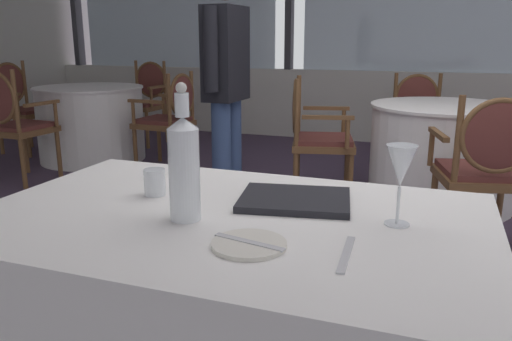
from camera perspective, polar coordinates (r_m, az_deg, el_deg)
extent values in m
plane|color=#47384C|center=(2.69, 13.06, -12.64)|extent=(13.28, 13.28, 0.00)
cube|color=beige|center=(6.27, 17.75, 6.66)|extent=(10.10, 0.12, 0.85)
cube|color=white|center=(1.38, -3.14, -5.30)|extent=(1.39, 0.89, 0.02)
cube|color=white|center=(1.55, -2.94, -18.46)|extent=(1.35, 0.86, 0.73)
cylinder|color=silver|center=(1.17, -0.80, -8.31)|extent=(0.17, 0.17, 0.01)
cube|color=silver|center=(1.17, -0.80, -8.07)|extent=(0.18, 0.05, 0.00)
cube|color=silver|center=(1.14, 10.13, -9.25)|extent=(0.03, 0.20, 0.00)
cylinder|color=white|center=(1.32, -8.08, -0.49)|extent=(0.08, 0.08, 0.24)
cone|color=white|center=(1.29, -8.29, 5.35)|extent=(0.08, 0.08, 0.03)
cylinder|color=white|center=(1.28, -8.36, 7.33)|extent=(0.04, 0.04, 0.06)
sphere|color=silver|center=(1.28, -8.43, 9.20)|extent=(0.03, 0.03, 0.03)
cylinder|color=white|center=(1.35, 15.57, -5.82)|extent=(0.06, 0.06, 0.00)
cylinder|color=white|center=(1.33, 15.72, -3.78)|extent=(0.01, 0.01, 0.10)
cone|color=white|center=(1.31, 16.03, 0.47)|extent=(0.08, 0.08, 0.11)
cylinder|color=white|center=(1.56, -11.34, -1.29)|extent=(0.06, 0.06, 0.08)
cube|color=black|center=(1.47, 4.40, -3.30)|extent=(0.35, 0.30, 0.02)
cylinder|color=white|center=(5.43, -18.37, 8.86)|extent=(1.08, 1.08, 0.02)
cylinder|color=white|center=(5.48, -18.06, 4.96)|extent=(1.05, 1.05, 0.73)
cube|color=brown|center=(6.08, -24.41, 5.84)|extent=(0.49, 0.49, 0.05)
cube|color=brown|center=(6.08, -24.45, 6.24)|extent=(0.45, 0.45, 0.04)
cylinder|color=brown|center=(6.11, -21.55, 4.01)|extent=(0.04, 0.04, 0.40)
cylinder|color=brown|center=(5.84, -24.28, 3.29)|extent=(0.04, 0.04, 0.40)
cylinder|color=brown|center=(6.40, -24.12, 4.18)|extent=(0.04, 0.04, 0.40)
cylinder|color=brown|center=(6.14, -26.82, 3.50)|extent=(0.04, 0.04, 0.40)
cylinder|color=brown|center=(6.33, -24.60, 8.79)|extent=(0.04, 0.04, 0.53)
ellipsoid|color=brown|center=(6.21, -26.08, 8.79)|extent=(0.07, 0.39, 0.45)
torus|color=brown|center=(6.21, -26.08, 8.79)|extent=(0.06, 0.46, 0.46)
cube|color=brown|center=(6.21, -22.83, 8.44)|extent=(0.37, 0.06, 0.03)
cylinder|color=brown|center=(6.12, -21.80, 7.43)|extent=(0.03, 0.03, 0.22)
cube|color=brown|center=(5.88, -26.32, 7.79)|extent=(0.37, 0.06, 0.03)
cylinder|color=brown|center=(5.78, -25.27, 6.71)|extent=(0.03, 0.03, 0.22)
cube|color=brown|center=(4.85, -24.93, 4.11)|extent=(0.49, 0.49, 0.05)
cube|color=brown|center=(4.84, -24.99, 4.61)|extent=(0.45, 0.45, 0.04)
cylinder|color=brown|center=(5.17, -24.52, 2.06)|extent=(0.04, 0.04, 0.42)
cylinder|color=brown|center=(4.88, -21.34, 1.72)|extent=(0.04, 0.04, 0.42)
cylinder|color=brown|center=(4.62, -24.77, 0.67)|extent=(0.04, 0.04, 0.42)
cylinder|color=brown|center=(4.53, -25.46, 7.01)|extent=(0.04, 0.04, 0.51)
cylinder|color=brown|center=(5.12, -25.66, 6.06)|extent=(0.03, 0.03, 0.22)
cube|color=brown|center=(4.65, -22.99, 6.98)|extent=(0.06, 0.37, 0.03)
cylinder|color=brown|center=(4.76, -21.64, 5.92)|extent=(0.03, 0.03, 0.22)
cube|color=brown|center=(4.94, -10.34, 5.15)|extent=(0.49, 0.49, 0.05)
cube|color=brown|center=(4.93, -10.36, 5.64)|extent=(0.45, 0.45, 0.04)
cylinder|color=brown|center=(4.93, -13.44, 2.31)|extent=(0.04, 0.04, 0.40)
cylinder|color=brown|center=(5.25, -10.86, 3.18)|extent=(0.04, 0.04, 0.40)
cylinder|color=brown|center=(4.71, -9.52, 1.94)|extent=(0.04, 0.04, 0.40)
cylinder|color=brown|center=(5.04, -7.08, 2.86)|extent=(0.04, 0.04, 0.40)
cylinder|color=brown|center=(4.63, -9.77, 7.81)|extent=(0.04, 0.04, 0.47)
cylinder|color=brown|center=(4.97, -7.25, 8.35)|extent=(0.04, 0.04, 0.47)
ellipsoid|color=brown|center=(4.79, -8.32, 8.37)|extent=(0.07, 0.39, 0.40)
torus|color=brown|center=(4.79, -8.32, 8.37)|extent=(0.06, 0.41, 0.41)
cube|color=brown|center=(4.71, -12.36, 7.62)|extent=(0.37, 0.06, 0.03)
cylinder|color=brown|center=(4.81, -13.67, 6.35)|extent=(0.03, 0.03, 0.22)
cube|color=brown|center=(5.13, -9.11, 8.30)|extent=(0.37, 0.06, 0.03)
cylinder|color=brown|center=(5.21, -10.38, 7.13)|extent=(0.03, 0.03, 0.22)
cube|color=brown|center=(6.15, -12.73, 7.01)|extent=(0.49, 0.49, 0.05)
cube|color=brown|center=(6.14, -12.75, 7.40)|extent=(0.45, 0.45, 0.04)
cylinder|color=brown|center=(5.91, -12.15, 4.45)|extent=(0.04, 0.04, 0.42)
cylinder|color=brown|center=(6.15, -15.21, 4.65)|extent=(0.04, 0.04, 0.42)
cylinder|color=brown|center=(6.23, -10.04, 5.07)|extent=(0.04, 0.04, 0.42)
cylinder|color=brown|center=(6.46, -13.03, 5.24)|extent=(0.04, 0.04, 0.42)
cylinder|color=brown|center=(6.17, -10.25, 9.73)|extent=(0.04, 0.04, 0.50)
cylinder|color=brown|center=(6.40, -13.29, 9.74)|extent=(0.04, 0.04, 0.50)
ellipsoid|color=brown|center=(6.29, -11.73, 9.97)|extent=(0.39, 0.07, 0.42)
torus|color=brown|center=(6.29, -11.73, 9.97)|extent=(0.43, 0.06, 0.43)
cube|color=brown|center=(5.96, -11.00, 9.24)|extent=(0.06, 0.37, 0.03)
cylinder|color=brown|center=(5.86, -11.72, 8.03)|extent=(0.03, 0.03, 0.22)
cube|color=brown|center=(6.26, -14.85, 9.26)|extent=(0.06, 0.37, 0.03)
cylinder|color=brown|center=(6.16, -15.59, 8.11)|extent=(0.03, 0.03, 0.22)
cylinder|color=white|center=(3.97, 20.67, 6.82)|extent=(1.08, 1.08, 0.02)
cylinder|color=white|center=(4.03, 20.20, 1.53)|extent=(1.05, 1.05, 0.73)
cube|color=brown|center=(4.86, 17.87, 4.54)|extent=(0.56, 0.56, 0.05)
cube|color=brown|center=(4.86, 17.91, 5.04)|extent=(0.51, 0.51, 0.04)
cylinder|color=brown|center=(4.76, 20.48, 1.34)|extent=(0.04, 0.04, 0.40)
cylinder|color=brown|center=(4.67, 15.73, 1.50)|extent=(0.04, 0.04, 0.40)
cylinder|color=brown|center=(5.14, 19.44, 2.36)|extent=(0.04, 0.04, 0.40)
cylinder|color=brown|center=(5.06, 15.03, 2.52)|extent=(0.04, 0.04, 0.40)
cylinder|color=brown|center=(5.06, 19.90, 7.67)|extent=(0.04, 0.04, 0.46)
cylinder|color=brown|center=(4.99, 15.39, 7.92)|extent=(0.04, 0.04, 0.46)
ellipsoid|color=brown|center=(5.03, 17.65, 8.08)|extent=(0.39, 0.14, 0.39)
torus|color=brown|center=(5.03, 17.65, 8.08)|extent=(0.40, 0.13, 0.40)
cube|color=brown|center=(4.87, 21.05, 7.20)|extent=(0.12, 0.37, 0.03)
cylinder|color=brown|center=(4.74, 21.34, 5.66)|extent=(0.03, 0.03, 0.22)
cube|color=brown|center=(4.76, 15.18, 7.52)|extent=(0.12, 0.37, 0.03)
cylinder|color=brown|center=(4.64, 15.35, 5.96)|extent=(0.03, 0.03, 0.22)
cube|color=brown|center=(3.90, 7.59, 2.92)|extent=(0.56, 0.56, 0.05)
cube|color=brown|center=(3.89, 7.61, 3.55)|extent=(0.51, 0.51, 0.04)
cylinder|color=brown|center=(4.15, 10.20, 0.28)|extent=(0.04, 0.04, 0.41)
cylinder|color=brown|center=(3.76, 10.57, -1.21)|extent=(0.04, 0.04, 0.41)
cylinder|color=brown|center=(4.14, 4.67, 0.44)|extent=(0.04, 0.04, 0.41)
cylinder|color=brown|center=(3.75, 4.48, -1.04)|extent=(0.04, 0.04, 0.41)
cylinder|color=brown|center=(4.05, 4.81, 7.25)|extent=(0.04, 0.04, 0.48)
cylinder|color=brown|center=(3.65, 4.63, 6.46)|extent=(0.04, 0.04, 0.48)
ellipsoid|color=brown|center=(3.85, 4.51, 7.24)|extent=(0.14, 0.39, 0.40)
torus|color=brown|center=(3.85, 4.51, 7.24)|extent=(0.13, 0.41, 0.42)
cube|color=brown|center=(4.10, 7.92, 6.97)|extent=(0.37, 0.12, 0.03)
cylinder|color=brown|center=(4.12, 9.84, 5.39)|extent=(0.03, 0.03, 0.22)
cube|color=brown|center=(3.61, 8.11, 5.93)|extent=(0.37, 0.12, 0.03)
cylinder|color=brown|center=(3.63, 10.28, 4.15)|extent=(0.03, 0.03, 0.22)
cube|color=brown|center=(3.19, 23.95, -0.73)|extent=(0.56, 0.56, 0.05)
cube|color=brown|center=(3.18, 24.02, 0.02)|extent=(0.51, 0.51, 0.04)
cylinder|color=brown|center=(3.38, 19.32, -3.57)|extent=(0.04, 0.04, 0.42)
cylinder|color=brown|center=(3.49, 25.73, -3.63)|extent=(0.04, 0.04, 0.42)
cylinder|color=brown|center=(3.01, 20.96, -5.91)|extent=(0.04, 0.04, 0.42)
cylinder|color=brown|center=(2.89, 21.84, 3.28)|extent=(0.04, 0.04, 0.47)
ellipsoid|color=brown|center=(2.93, 25.73, 3.49)|extent=(0.39, 0.14, 0.39)
torus|color=brown|center=(2.93, 25.73, 3.49)|extent=(0.40, 0.13, 0.41)
cube|color=brown|center=(3.09, 19.87, 3.87)|extent=(0.12, 0.37, 0.03)
cylinder|color=brown|center=(3.24, 19.15, 2.43)|extent=(0.03, 0.03, 0.22)
cylinder|color=#334770|center=(3.60, -2.67, 1.64)|extent=(0.13, 0.13, 0.81)
cylinder|color=#334770|center=(3.44, -3.90, 1.01)|extent=(0.13, 0.13, 0.81)
cube|color=black|center=(3.43, -3.44, 12.99)|extent=(0.21, 0.37, 0.61)
cylinder|color=black|center=(3.63, -1.94, 13.57)|extent=(0.09, 0.09, 0.52)
cylinder|color=black|center=(3.23, -5.14, 13.40)|extent=(0.09, 0.09, 0.52)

